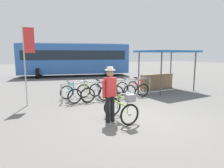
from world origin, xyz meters
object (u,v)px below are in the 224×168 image
racked_bike_orange (113,90)px  racked_bike_red (138,88)px  person_with_featured_bike (110,92)px  banner_flag (27,51)px  racked_bike_white (126,89)px  featured_bicycle (122,108)px  bus_distant (75,58)px  market_stall (162,66)px  racked_bike_black (100,91)px  racked_bike_teal (70,93)px  racked_bike_lime (86,92)px

racked_bike_orange → racked_bike_red: size_ratio=1.03×
racked_bike_red → person_with_featured_bike: 4.39m
racked_bike_red → person_with_featured_bike: size_ratio=0.64×
person_with_featured_bike → banner_flag: 4.10m
racked_bike_white → featured_bicycle: bearing=-119.6°
bus_distant → market_stall: size_ratio=3.08×
racked_bike_white → racked_bike_black: bearing=-179.5°
racked_bike_teal → market_stall: (5.60, 0.75, 1.03)m
racked_bike_red → person_with_featured_bike: bearing=-132.5°
racked_bike_lime → person_with_featured_bike: (-0.14, -3.19, 0.58)m
racked_bike_white → person_with_featured_bike: 3.95m
racked_bike_teal → racked_bike_black: same height
market_stall → banner_flag: (-7.26, -0.73, 0.84)m
racked_bike_teal → racked_bike_red: size_ratio=1.08×
featured_bicycle → racked_bike_teal: bearing=105.7°
racked_bike_lime → racked_bike_black: 0.70m
racked_bike_lime → racked_bike_orange: size_ratio=1.04×
market_stall → banner_flag: size_ratio=1.04×
bus_distant → market_stall: (2.99, -9.34, -0.35)m
racked_bike_white → bus_distant: bus_distant is taller
racked_bike_white → racked_bike_lime: bearing=-179.5°
racked_bike_white → racked_bike_red: same height
market_stall → racked_bike_red: bearing=-161.0°
racked_bike_red → person_with_featured_bike: person_with_featured_bike is taller
racked_bike_black → racked_bike_white: size_ratio=1.00×
racked_bike_black → racked_bike_orange: 0.70m
featured_bicycle → market_stall: size_ratio=0.36×
racked_bike_black → racked_bike_teal: bearing=-179.5°
racked_bike_black → person_with_featured_bike: 3.35m
racked_bike_orange → person_with_featured_bike: person_with_featured_bike is taller
racked_bike_lime → racked_bike_red: 2.80m
racked_bike_teal → banner_flag: (-1.66, 0.02, 1.86)m
racked_bike_red → market_stall: (2.10, 0.72, 1.03)m
racked_bike_orange → market_stall: market_stall is taller
racked_bike_lime → racked_bike_black: same height
racked_bike_teal → racked_bike_red: same height
bus_distant → banner_flag: bearing=-113.0°
racked_bike_white → banner_flag: size_ratio=0.36×
racked_bike_lime → racked_bike_orange: (1.40, 0.01, 0.00)m
racked_bike_black → banner_flag: size_ratio=0.36×
racked_bike_orange → racked_bike_white: (0.70, 0.01, -0.00)m
racked_bike_white → bus_distant: (-0.19, 10.07, 1.37)m
featured_bicycle → market_stall: bearing=40.8°
racked_bike_white → bus_distant: size_ratio=0.11×
racked_bike_teal → person_with_featured_bike: size_ratio=0.69×
racked_bike_black → bus_distant: bus_distant is taller
racked_bike_black → bus_distant: 10.24m
racked_bike_red → racked_bike_black: bearing=-179.5°
racked_bike_black → racked_bike_orange: bearing=0.5°
racked_bike_white → market_stall: (2.80, 0.73, 1.03)m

